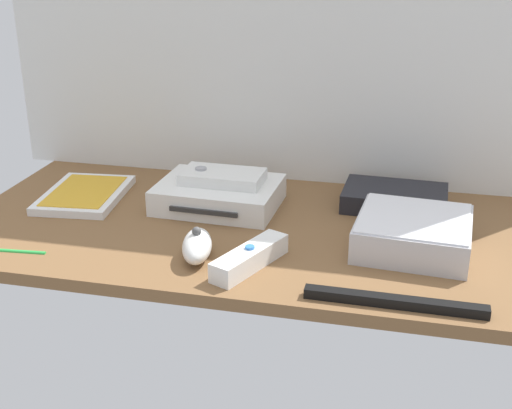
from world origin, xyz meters
TOP-DOWN VIEW (x-y plane):
  - ground_plane at (0.00, 0.00)cm, footprint 100.00×48.00cm
  - back_wall at (0.00, 24.60)cm, footprint 110.00×1.20cm
  - game_console at (-8.53, 7.35)cm, footprint 21.65×17.17cm
  - mini_computer at (25.50, -2.58)cm, footprint 18.28×18.28cm
  - game_case at (-33.67, 5.44)cm, footprint 15.38×20.23cm
  - network_router at (22.07, 13.99)cm, footprint 18.45×12.90cm
  - remote_wand at (2.42, -14.37)cm, footprint 9.12×15.03cm
  - remote_nunchuk at (-5.99, -13.28)cm, footprint 6.50×10.73cm
  - remote_classic_pad at (-7.96, 7.98)cm, footprint 14.56×8.30cm
  - sensor_bar at (23.61, -21.01)cm, footprint 24.02×2.08cm
  - stylus_pen at (-33.57, -17.63)cm, footprint 9.03×1.49cm

SIDE VIEW (x-z plane):
  - ground_plane at x=0.00cm, z-range -2.00..0.00cm
  - stylus_pen at x=-33.57cm, z-range 0.00..0.70cm
  - sensor_bar at x=23.61cm, z-range 0.00..1.40cm
  - game_case at x=-33.67cm, z-range -0.02..1.54cm
  - remote_wand at x=2.42cm, z-range -0.19..3.21cm
  - network_router at x=22.07cm, z-range 0.00..3.40cm
  - remote_nunchuk at x=-5.99cm, z-range -0.51..4.59cm
  - game_console at x=-8.53cm, z-range 0.00..4.40cm
  - mini_computer at x=25.50cm, z-range -0.01..5.29cm
  - remote_classic_pad at x=-7.96cm, z-range 4.21..6.61cm
  - back_wall at x=0.00cm, z-range 0.00..64.00cm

